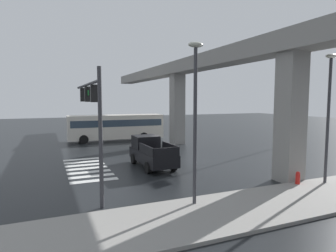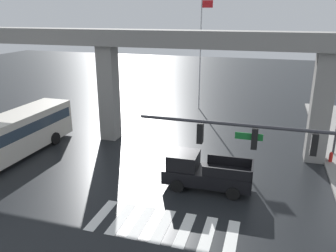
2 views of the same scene
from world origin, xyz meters
name	(u,v)px [view 2 (image 2 of 2)]	position (x,y,z in m)	size (l,w,h in m)	color
ground_plane	(192,171)	(0.00, 0.00, 0.00)	(120.00, 120.00, 0.00)	black
crosswalk_stripes	(163,226)	(0.00, -6.35, 0.01)	(7.15, 2.80, 0.01)	silver
elevated_overpass	(208,50)	(0.00, 4.16, 7.38)	(57.51, 1.92, 8.67)	gray
pickup_truck	(203,172)	(1.06, -2.00, 0.99)	(5.13, 2.14, 2.08)	black
city_bus	(12,134)	(-12.68, -1.41, 1.72)	(3.02, 10.87, 2.99)	beige
traffic_signal_mast	(283,154)	(5.10, -6.69, 4.56)	(8.69, 0.32, 6.20)	#38383D
fire_hydrant	(331,158)	(8.82, 3.80, 0.43)	(0.24, 0.24, 0.85)	red
flagpole	(201,48)	(-2.61, 15.12, 6.38)	(1.16, 0.12, 11.13)	silver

